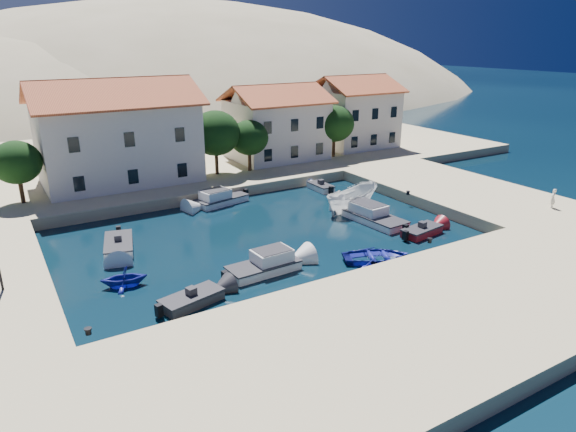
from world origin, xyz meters
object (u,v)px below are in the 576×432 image
at_px(building_mid, 276,121).
at_px(building_left, 117,130).
at_px(cabin_cruiser_east, 375,217).
at_px(cabin_cruiser_south, 264,265).
at_px(building_right, 354,111).
at_px(rowboat_south, 376,261).
at_px(pedestrian, 553,198).
at_px(boat_east, 352,210).

bearing_deg(building_mid, building_left, -176.82).
distance_m(building_mid, cabin_cruiser_east, 21.68).
height_order(building_left, cabin_cruiser_south, building_left).
relative_size(building_right, rowboat_south, 2.09).
xyz_separation_m(building_mid, cabin_cruiser_east, (-2.76, -20.98, -4.75)).
bearing_deg(building_right, pedestrian, -93.52).
relative_size(building_left, building_right, 1.56).
height_order(building_left, pedestrian, building_left).
xyz_separation_m(building_mid, boat_east, (-2.47, -17.60, -5.22)).
height_order(building_right, boat_east, building_right).
xyz_separation_m(building_right, cabin_cruiser_east, (-14.76, -21.98, -5.00)).
bearing_deg(cabin_cruiser_east, pedestrian, -122.45).
bearing_deg(building_left, boat_east, -46.91).
distance_m(cabin_cruiser_east, boat_east, 3.43).
bearing_deg(building_right, building_left, -176.19).
distance_m(building_right, boat_east, 24.19).
bearing_deg(rowboat_south, cabin_cruiser_south, 95.91).
bearing_deg(building_mid, cabin_cruiser_east, -97.50).
relative_size(building_right, pedestrian, 5.90).
bearing_deg(cabin_cruiser_south, cabin_cruiser_east, 13.72).
distance_m(building_left, cabin_cruiser_south, 24.43).
xyz_separation_m(cabin_cruiser_east, pedestrian, (12.99, -6.86, 1.33)).
bearing_deg(cabin_cruiser_south, building_right, 40.63).
bearing_deg(rowboat_south, building_mid, 7.57).
distance_m(building_left, building_mid, 18.04).
relative_size(building_left, rowboat_south, 3.25).
bearing_deg(cabin_cruiser_east, building_left, 32.72).
bearing_deg(cabin_cruiser_east, boat_east, -9.56).
height_order(building_right, cabin_cruiser_south, building_right).
height_order(cabin_cruiser_east, boat_east, cabin_cruiser_east).
bearing_deg(boat_east, rowboat_south, 139.68).
xyz_separation_m(building_mid, building_right, (12.00, 1.00, 0.25)).
bearing_deg(building_left, rowboat_south, -68.17).
xyz_separation_m(building_left, pedestrian, (28.23, -26.84, -4.13)).
distance_m(cabin_cruiser_south, pedestrian, 25.45).
relative_size(building_left, pedestrian, 9.18).
xyz_separation_m(boat_east, pedestrian, (12.70, -10.24, 1.80)).
relative_size(building_left, boat_east, 2.47).
relative_size(boat_east, pedestrian, 3.71).
xyz_separation_m(building_right, rowboat_south, (-19.61, -27.94, -5.47)).
distance_m(building_mid, building_right, 12.04).
xyz_separation_m(building_mid, rowboat_south, (-7.61, -26.94, -5.22)).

